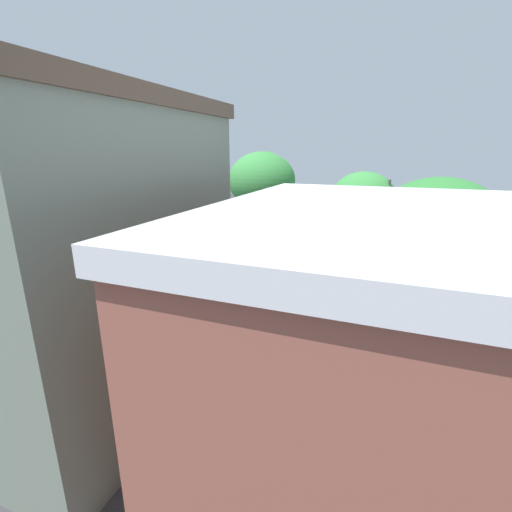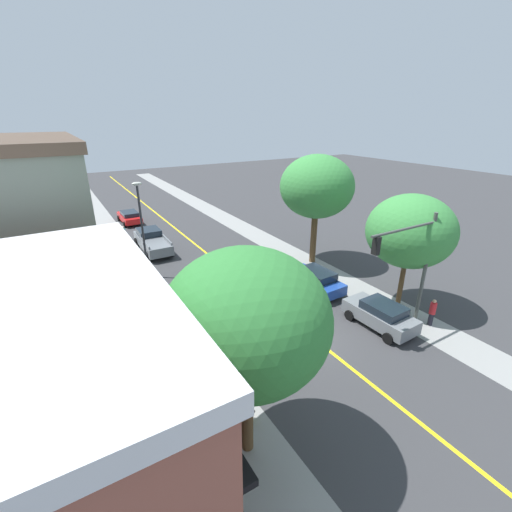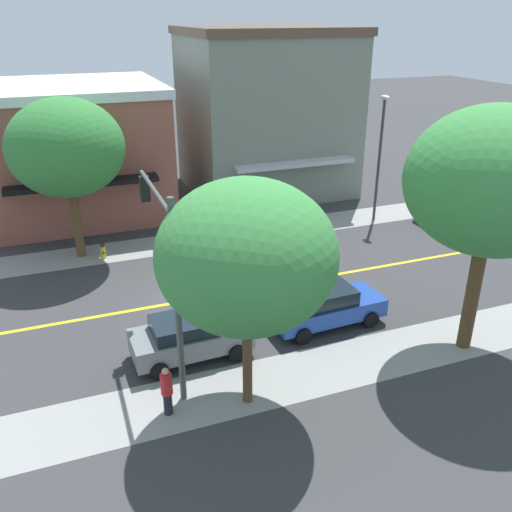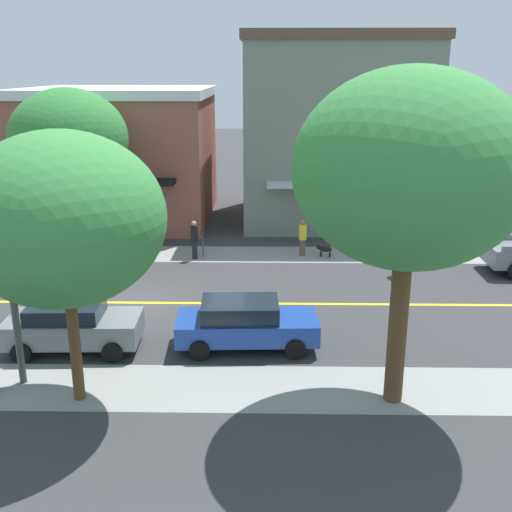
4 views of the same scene
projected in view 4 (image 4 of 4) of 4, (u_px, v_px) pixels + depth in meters
The scene contains 18 objects.
ground_plane at pixel (135, 303), 23.20m from camera, with size 140.00×140.00×0.00m, color #38383A.
sidewalk_left at pixel (163, 254), 29.31m from camera, with size 2.62×126.00×0.01m, color gray.
sidewalk_right at pixel (88, 386), 17.10m from camera, with size 2.62×126.00×0.01m, color gray.
road_centerline_stripe at pixel (135, 303), 23.20m from camera, with size 0.20×126.00×0.00m, color yellow.
pale_office_building at pixel (122, 154), 35.49m from camera, with size 11.14×10.49×7.57m.
brick_apartment_block at pixel (333, 129), 34.85m from camera, with size 10.09×10.39×10.47m.
street_tree_left_near at pixel (69, 139), 27.83m from camera, with size 5.41×5.41×7.82m.
street_tree_right_corner at pixel (62, 219), 15.00m from camera, with size 5.18×5.18×7.24m.
street_tree_left_far at pixel (410, 170), 14.59m from camera, with size 5.76×5.76×8.74m.
fire_hydrant at pixel (96, 249), 28.67m from camera, with size 0.44×0.24×0.80m.
parking_meter at pixel (203, 239), 28.61m from camera, with size 0.12×0.18×1.32m.
traffic_light_mast at pixel (25, 220), 17.35m from camera, with size 4.84×0.32×6.73m.
street_lamp at pixel (433, 167), 27.16m from camera, with size 0.70×0.36×7.19m.
blue_sedan_right_curb at pixel (245, 323), 19.33m from camera, with size 2.21×4.58×1.57m.
grey_sedan_right_curb at pixel (72, 325), 19.16m from camera, with size 2.15×4.25×1.57m.
pedestrian_yellow_shirt at pixel (303, 237), 28.79m from camera, with size 0.38×0.38×1.76m.
pedestrian_black_shirt at pixel (194, 239), 28.25m from camera, with size 0.34×0.34×1.84m.
small_dog at pixel (324, 249), 28.74m from camera, with size 0.42×0.77×0.57m.
Camera 4 is at (21.53, 5.05, 8.63)m, focal length 42.35 mm.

